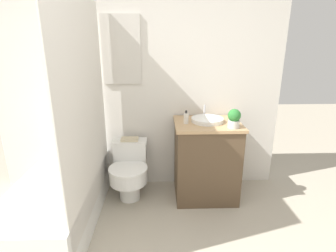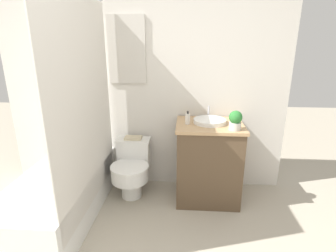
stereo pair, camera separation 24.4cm
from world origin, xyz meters
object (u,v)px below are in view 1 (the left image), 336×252
toilet (129,169)px  book_on_tank (130,139)px  potted_plant (234,118)px  sink (207,120)px  soap_bottle (186,118)px

toilet → book_on_tank: bearing=90.0°
potted_plant → book_on_tank: potted_plant is taller
book_on_tank → toilet: bearing=-90.0°
sink → book_on_tank: size_ratio=1.95×
book_on_tank → soap_bottle: bearing=-17.0°
soap_bottle → book_on_tank: (-0.58, 0.18, -0.28)m
soap_bottle → sink: bearing=12.9°
toilet → book_on_tank: book_on_tank is taller
soap_bottle → book_on_tank: soap_bottle is taller
toilet → sink: sink is taller
potted_plant → sink: bearing=136.4°
toilet → potted_plant: 1.19m
toilet → soap_bottle: size_ratio=4.52×
sink → toilet: bearing=-179.0°
soap_bottle → potted_plant: (0.43, -0.15, 0.04)m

